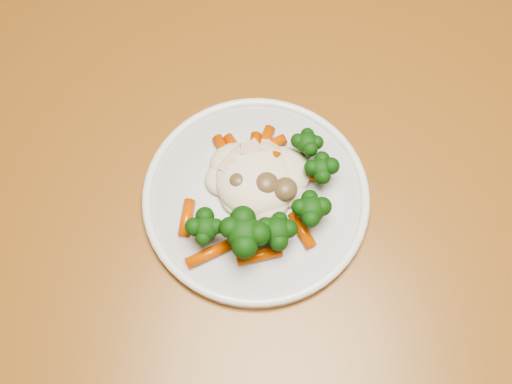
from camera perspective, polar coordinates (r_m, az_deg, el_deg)
dining_table at (r=0.78m, az=-5.83°, el=-4.79°), size 1.29×1.02×0.75m
plate at (r=0.68m, az=-0.00°, el=-0.50°), size 0.24×0.24×0.01m
meal at (r=0.65m, az=0.66°, el=-0.39°), size 0.16×0.17×0.05m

